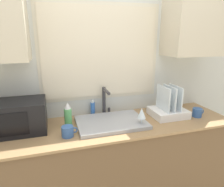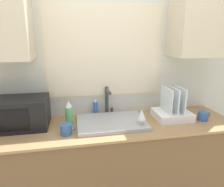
# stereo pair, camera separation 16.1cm
# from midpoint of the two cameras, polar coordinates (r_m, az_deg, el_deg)

# --- Properties ---
(countertop) EXTENTS (2.18, 0.60, 0.89)m
(countertop) POSITION_cam_midpoint_polar(r_m,az_deg,el_deg) (1.96, -3.04, -20.72)
(countertop) COLOR brown
(countertop) RESTS_ON ground_plane
(wall_back) EXTENTS (6.00, 0.38, 2.60)m
(wall_back) POSITION_cam_midpoint_polar(r_m,az_deg,el_deg) (1.86, -5.55, 9.36)
(wall_back) COLOR silver
(wall_back) RESTS_ON ground_plane
(sink_basin) EXTENTS (0.58, 0.41, 0.03)m
(sink_basin) POSITION_cam_midpoint_polar(r_m,az_deg,el_deg) (1.73, -2.99, -8.26)
(sink_basin) COLOR #9EA0A5
(sink_basin) RESTS_ON countertop
(faucet) EXTENTS (0.08, 0.19, 0.27)m
(faucet) POSITION_cam_midpoint_polar(r_m,az_deg,el_deg) (1.87, -4.48, -1.60)
(faucet) COLOR #333338
(faucet) RESTS_ON countertop
(microwave) EXTENTS (0.48, 0.31, 0.25)m
(microwave) POSITION_cam_midpoint_polar(r_m,az_deg,el_deg) (1.77, -28.69, -5.94)
(microwave) COLOR black
(microwave) RESTS_ON countertop
(dish_rack) EXTENTS (0.32, 0.27, 0.29)m
(dish_rack) POSITION_cam_midpoint_polar(r_m,az_deg,el_deg) (1.93, 13.50, -4.43)
(dish_rack) COLOR white
(dish_rack) RESTS_ON countertop
(spray_bottle) EXTENTS (0.06, 0.06, 0.21)m
(spray_bottle) POSITION_cam_midpoint_polar(r_m,az_deg,el_deg) (1.72, -15.14, -5.93)
(spray_bottle) COLOR #59B266
(spray_bottle) RESTS_ON countertop
(soap_bottle) EXTENTS (0.04, 0.04, 0.15)m
(soap_bottle) POSITION_cam_midpoint_polar(r_m,az_deg,el_deg) (1.91, -7.95, -4.31)
(soap_bottle) COLOR blue
(soap_bottle) RESTS_ON countertop
(mug_near_sink) EXTENTS (0.12, 0.09, 0.08)m
(mug_near_sink) POSITION_cam_midpoint_polar(r_m,az_deg,el_deg) (1.57, -15.47, -10.46)
(mug_near_sink) COLOR #335999
(mug_near_sink) RESTS_ON countertop
(wine_glass) EXTENTS (0.07, 0.07, 0.16)m
(wine_glass) POSITION_cam_midpoint_polar(r_m,az_deg,el_deg) (1.65, 5.72, -5.80)
(wine_glass) COLOR silver
(wine_glass) RESTS_ON countertop
(mug_by_rack) EXTENTS (0.12, 0.09, 0.08)m
(mug_by_rack) POSITION_cam_midpoint_polar(r_m,az_deg,el_deg) (2.00, 21.09, -5.12)
(mug_by_rack) COLOR #335999
(mug_by_rack) RESTS_ON countertop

